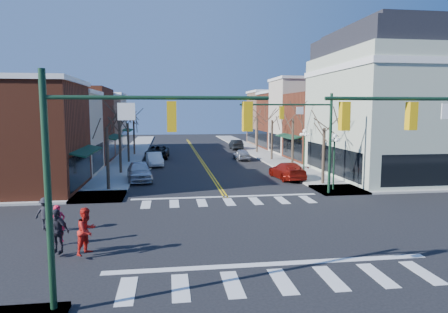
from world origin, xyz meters
name	(u,v)px	position (x,y,z in m)	size (l,w,h in m)	color
ground	(248,230)	(0.00, 0.00, 0.00)	(160.00, 160.00, 0.00)	black
sidewalk_left	(118,172)	(-8.75, 20.00, 0.07)	(3.50, 70.00, 0.15)	#9E9B93
sidewalk_right	(292,168)	(8.75, 20.00, 0.07)	(3.50, 70.00, 0.15)	#9E9B93
bldg_left_brick_a	(8,138)	(-15.50, 11.75, 4.00)	(10.00, 8.50, 8.00)	#622817
bldg_left_stucco_a	(42,135)	(-15.50, 19.50, 3.75)	(10.00, 7.00, 7.50)	#B8AC97
bldg_left_brick_b	(63,126)	(-15.50, 27.50, 4.25)	(10.00, 9.00, 8.50)	#622817
bldg_left_tan	(80,126)	(-15.50, 35.75, 3.90)	(10.00, 7.50, 7.80)	#956D52
bldg_left_stucco_b	(91,123)	(-15.50, 43.50, 4.10)	(10.00, 8.00, 8.20)	#B8AC97
bldg_right_brick_a	(333,127)	(15.50, 25.75, 4.00)	(10.00, 8.50, 8.00)	#622817
bldg_right_stucco	(310,117)	(15.50, 33.50, 5.00)	(10.00, 7.00, 10.00)	#B8AC97
bldg_right_brick_b	(293,121)	(15.50, 41.00, 4.25)	(10.00, 8.00, 8.50)	#622817
bldg_right_tan	(279,119)	(15.50, 49.00, 4.50)	(10.00, 8.00, 9.00)	#956D52
victorian_corner	(395,103)	(16.50, 14.50, 6.66)	(12.25, 14.25, 13.30)	#ABB89F
traffic_mast_near_left	(113,156)	(-5.55, -7.40, 4.71)	(6.60, 0.28, 7.20)	#14331E
traffic_mast_far_right	(305,129)	(5.55, 7.40, 4.71)	(6.60, 0.28, 7.20)	#14331E
lamppost_corner	(334,152)	(8.20, 8.50, 2.96)	(0.36, 0.36, 4.33)	#14331E
lamppost_midblock	(304,144)	(8.20, 15.00, 2.96)	(0.36, 0.36, 4.33)	#14331E
tree_left_a	(108,159)	(-8.40, 11.00, 2.38)	(0.24, 0.24, 4.76)	#382B21
tree_left_b	(120,148)	(-8.40, 19.00, 2.52)	(0.24, 0.24, 5.04)	#382B21
tree_left_c	(128,143)	(-8.40, 27.00, 2.27)	(0.24, 0.24, 4.55)	#382B21
tree_left_d	(134,137)	(-8.40, 35.00, 2.45)	(0.24, 0.24, 4.90)	#382B21
tree_right_a	(323,157)	(8.40, 11.00, 2.31)	(0.24, 0.24, 4.62)	#382B21
tree_right_b	(293,145)	(8.40, 19.00, 2.59)	(0.24, 0.24, 5.18)	#382B21
tree_right_c	(272,140)	(8.40, 27.00, 2.42)	(0.24, 0.24, 4.83)	#382B21
tree_right_d	(257,136)	(8.40, 35.00, 2.48)	(0.24, 0.24, 4.97)	#382B21
car_left_near	(139,171)	(-6.40, 15.01, 0.84)	(1.98, 4.92, 1.68)	silver
car_left_mid	(154,159)	(-5.40, 24.11, 0.73)	(1.54, 4.41, 1.45)	silver
car_left_far	(157,152)	(-5.26, 30.85, 0.81)	(2.70, 5.86, 1.63)	black
car_right_near	(287,171)	(6.40, 14.16, 0.74)	(2.07, 5.09, 1.48)	maroon
car_right_mid	(242,154)	(4.90, 27.86, 0.68)	(1.61, 4.01, 1.36)	#ABAAAF
car_right_far	(236,145)	(6.40, 40.64, 0.75)	(1.58, 4.53, 1.49)	black
pedestrian_red_a	(58,224)	(-8.85, -1.10, 0.99)	(0.61, 0.40, 1.68)	red
pedestrian_red_b	(87,231)	(-7.30, -2.82, 1.12)	(0.95, 0.74, 1.95)	red
pedestrian_dark_a	(57,231)	(-8.54, -2.53, 1.08)	(1.09, 0.45, 1.86)	black
pedestrian_dark_b	(45,213)	(-10.00, 0.99, 0.95)	(1.04, 0.60, 1.61)	black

